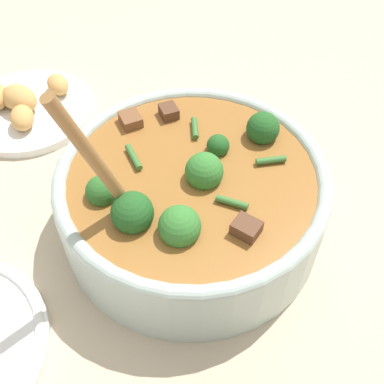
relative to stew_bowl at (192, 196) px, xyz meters
The scene contains 3 objects.
ground_plane 0.05m from the stew_bowl, 73.32° to the left, with size 4.00×4.00×0.00m, color #C6B293.
stew_bowl is the anchor object (origin of this frame).
food_plate 0.32m from the stew_bowl, 159.06° to the left, with size 0.19×0.19×0.05m.
Camera 1 is at (0.11, -0.32, 0.46)m, focal length 45.00 mm.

